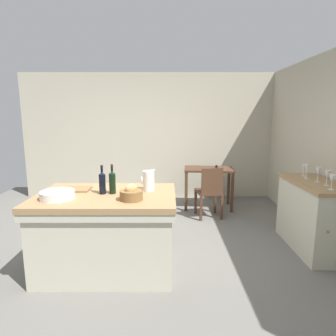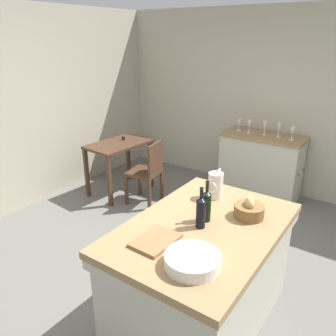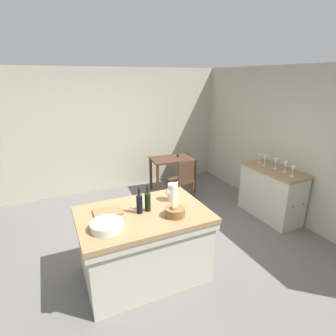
% 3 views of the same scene
% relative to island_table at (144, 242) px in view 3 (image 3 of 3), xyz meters
% --- Properties ---
extents(ground_plane, '(6.76, 6.76, 0.00)m').
position_rel_island_table_xyz_m(ground_plane, '(0.30, 0.42, -0.47)').
color(ground_plane, '#66635E').
extents(wall_back, '(5.32, 0.12, 2.60)m').
position_rel_island_table_xyz_m(wall_back, '(0.30, 3.02, 0.83)').
color(wall_back, '#B2AA93').
rests_on(wall_back, ground).
extents(wall_right, '(0.12, 5.20, 2.60)m').
position_rel_island_table_xyz_m(wall_right, '(2.90, 0.42, 0.83)').
color(wall_right, '#B2AA93').
rests_on(wall_right, ground).
extents(island_table, '(1.53, 1.03, 0.88)m').
position_rel_island_table_xyz_m(island_table, '(0.00, 0.00, 0.00)').
color(island_table, '#99754C').
rests_on(island_table, ground).
extents(side_cabinet, '(0.52, 1.16, 0.91)m').
position_rel_island_table_xyz_m(side_cabinet, '(2.56, 0.48, -0.02)').
color(side_cabinet, '#99754C').
rests_on(side_cabinet, ground).
extents(writing_desk, '(0.94, 0.63, 0.81)m').
position_rel_island_table_xyz_m(writing_desk, '(1.45, 2.21, 0.16)').
color(writing_desk, '#472D1E').
rests_on(writing_desk, ground).
extents(wooden_chair, '(0.46, 0.46, 0.89)m').
position_rel_island_table_xyz_m(wooden_chair, '(1.39, 1.64, 0.01)').
color(wooden_chair, '#472D1E').
rests_on(wooden_chair, ground).
extents(pitcher, '(0.17, 0.13, 0.27)m').
position_rel_island_table_xyz_m(pitcher, '(0.46, 0.15, 0.52)').
color(pitcher, silver).
rests_on(pitcher, island_table).
extents(wash_bowl, '(0.35, 0.35, 0.08)m').
position_rel_island_table_xyz_m(wash_bowl, '(-0.47, -0.18, 0.45)').
color(wash_bowl, silver).
rests_on(wash_bowl, island_table).
extents(bread_basket, '(0.24, 0.24, 0.17)m').
position_rel_island_table_xyz_m(bread_basket, '(0.31, -0.23, 0.47)').
color(bread_basket, brown).
rests_on(bread_basket, island_table).
extents(cutting_board, '(0.33, 0.25, 0.02)m').
position_rel_island_table_xyz_m(cutting_board, '(-0.38, 0.16, 0.42)').
color(cutting_board, olive).
rests_on(cutting_board, island_table).
extents(wine_bottle_dark, '(0.07, 0.07, 0.33)m').
position_rel_island_table_xyz_m(wine_bottle_dark, '(0.07, 0.02, 0.54)').
color(wine_bottle_dark, black).
rests_on(wine_bottle_dark, island_table).
extents(wine_bottle_amber, '(0.07, 0.07, 0.32)m').
position_rel_island_table_xyz_m(wine_bottle_amber, '(-0.04, 0.01, 0.54)').
color(wine_bottle_amber, black).
rests_on(wine_bottle_amber, island_table).
extents(wine_glass_far_left, '(0.07, 0.07, 0.17)m').
position_rel_island_table_xyz_m(wine_glass_far_left, '(2.54, 0.09, 0.55)').
color(wine_glass_far_left, white).
rests_on(wine_glass_far_left, side_cabinet).
extents(wine_glass_left, '(0.07, 0.07, 0.19)m').
position_rel_island_table_xyz_m(wine_glass_left, '(2.59, 0.28, 0.56)').
color(wine_glass_left, white).
rests_on(wine_glass_left, side_cabinet).
extents(wine_glass_middle, '(0.07, 0.07, 0.19)m').
position_rel_island_table_xyz_m(wine_glass_middle, '(2.58, 0.48, 0.56)').
color(wine_glass_middle, white).
rests_on(wine_glass_middle, side_cabinet).
extents(wine_glass_right, '(0.07, 0.07, 0.19)m').
position_rel_island_table_xyz_m(wine_glass_right, '(2.54, 0.70, 0.56)').
color(wine_glass_right, white).
rests_on(wine_glass_right, side_cabinet).
extents(wine_glass_far_right, '(0.07, 0.07, 0.16)m').
position_rel_island_table_xyz_m(wine_glass_far_right, '(2.58, 0.87, 0.54)').
color(wine_glass_far_right, white).
rests_on(wine_glass_far_right, side_cabinet).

